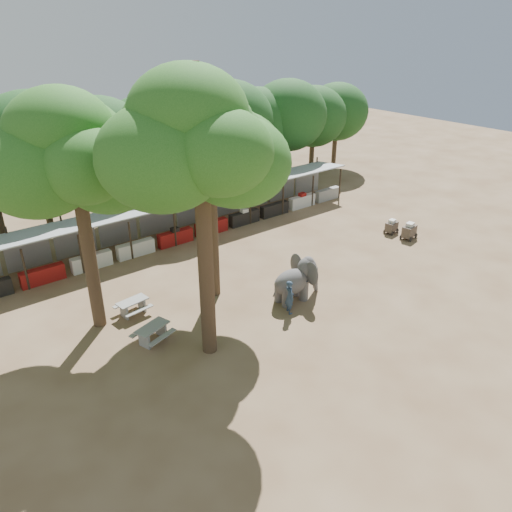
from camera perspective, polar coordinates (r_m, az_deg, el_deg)
ground at (r=24.64m, az=9.16°, el=-7.54°), size 100.00×100.00×0.00m
vendor_stalls at (r=33.80m, az=-8.03°, el=4.32°), size 28.00×2.99×2.80m
yard_tree_left at (r=22.31m, az=-20.66°, el=10.68°), size 7.10×6.90×11.02m
yard_tree_center at (r=18.83m, az=-7.12°, el=12.73°), size 7.10×6.90×12.04m
yard_tree_back at (r=23.84m, az=-5.98°, el=13.88°), size 7.10×6.90×11.36m
backdrop_trees at (r=36.93m, az=-12.69°, el=12.83°), size 46.46×5.95×8.33m
elephant at (r=25.86m, az=4.70°, el=-2.70°), size 2.91×2.23×2.22m
handler at (r=24.72m, az=3.86°, el=-4.68°), size 0.62×0.75×1.78m
picnic_table_near at (r=23.25m, az=-11.74°, el=-8.46°), size 1.96×1.86×0.80m
picnic_table_far at (r=25.49m, az=-13.91°, el=-5.48°), size 1.67×1.54×0.76m
cart_front at (r=34.60m, az=17.12°, el=2.77°), size 1.26×0.94×1.11m
cart_back at (r=35.21m, az=15.24°, el=3.29°), size 1.07×0.78×0.96m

